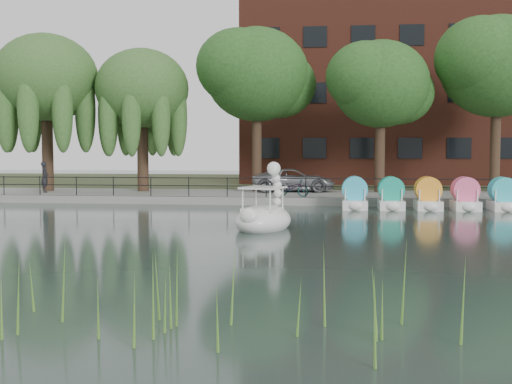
% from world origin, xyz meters
% --- Properties ---
extents(ground_plane, '(120.00, 120.00, 0.00)m').
position_xyz_m(ground_plane, '(0.00, 0.00, 0.00)').
color(ground_plane, '#334540').
extents(promenade, '(40.00, 6.00, 0.40)m').
position_xyz_m(promenade, '(0.00, 16.00, 0.20)').
color(promenade, gray).
rests_on(promenade, ground_plane).
extents(kerb, '(40.00, 0.25, 0.40)m').
position_xyz_m(kerb, '(0.00, 13.05, 0.20)').
color(kerb, gray).
rests_on(kerb, ground_plane).
extents(land_strip, '(60.00, 22.00, 0.36)m').
position_xyz_m(land_strip, '(0.00, 30.00, 0.18)').
color(land_strip, '#47512D').
rests_on(land_strip, ground_plane).
extents(railing, '(32.00, 0.05, 1.00)m').
position_xyz_m(railing, '(0.00, 13.25, 1.15)').
color(railing, black).
rests_on(railing, promenade).
extents(apartment_building, '(20.00, 10.07, 18.00)m').
position_xyz_m(apartment_building, '(7.00, 29.97, 9.36)').
color(apartment_building, '#4C1E16').
rests_on(apartment_building, land_strip).
extents(willow_left, '(5.88, 5.88, 9.01)m').
position_xyz_m(willow_left, '(-13.00, 16.50, 6.87)').
color(willow_left, '#473323').
rests_on(willow_left, promenade).
extents(willow_mid, '(5.32, 5.32, 8.15)m').
position_xyz_m(willow_mid, '(-7.50, 17.00, 6.25)').
color(willow_mid, '#473323').
rests_on(willow_mid, promenade).
extents(broadleaf_center, '(6.00, 6.00, 9.25)m').
position_xyz_m(broadleaf_center, '(-1.00, 18.00, 7.06)').
color(broadleaf_center, '#473323').
rests_on(broadleaf_center, promenade).
extents(broadleaf_right, '(5.40, 5.40, 8.32)m').
position_xyz_m(broadleaf_right, '(6.00, 17.50, 6.39)').
color(broadleaf_right, '#473323').
rests_on(broadleaf_right, promenade).
extents(broadleaf_far, '(6.30, 6.30, 9.71)m').
position_xyz_m(broadleaf_far, '(12.50, 18.50, 7.40)').
color(broadleaf_far, '#473323').
rests_on(broadleaf_far, promenade).
extents(minivan, '(3.01, 5.61, 1.50)m').
position_xyz_m(minivan, '(1.17, 17.34, 1.15)').
color(minivan, gray).
rests_on(minivan, promenade).
extents(bicycle, '(0.99, 1.81, 1.00)m').
position_xyz_m(bicycle, '(1.30, 13.83, 0.90)').
color(bicycle, gray).
rests_on(bicycle, promenade).
extents(pedestrian, '(0.74, 0.85, 1.98)m').
position_xyz_m(pedestrian, '(-12.55, 15.08, 1.39)').
color(pedestrian, black).
rests_on(pedestrian, promenade).
extents(swan_boat, '(2.56, 3.23, 2.39)m').
position_xyz_m(swan_boat, '(0.84, 3.60, 0.52)').
color(swan_boat, white).
rests_on(swan_boat, ground_plane).
extents(pedal_boat_row, '(9.65, 1.70, 1.40)m').
position_xyz_m(pedal_boat_row, '(8.62, 11.59, 0.61)').
color(pedal_boat_row, white).
rests_on(pedal_boat_row, ground_plane).
extents(reed_bank, '(24.00, 2.40, 1.20)m').
position_xyz_m(reed_bank, '(2.00, -9.50, 0.60)').
color(reed_bank, '#669938').
rests_on(reed_bank, ground_plane).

